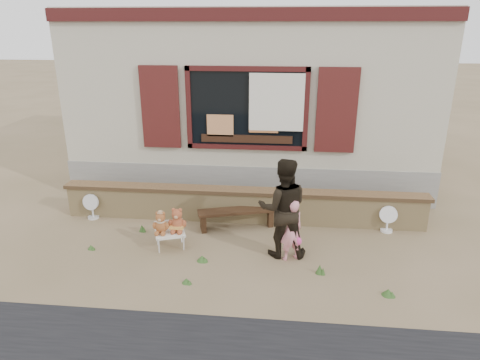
# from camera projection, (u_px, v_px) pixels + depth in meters

# --- Properties ---
(ground) EXTENTS (80.00, 80.00, 0.00)m
(ground) POSITION_uv_depth(u_px,v_px,m) (237.00, 244.00, 7.57)
(ground) COLOR brown
(ground) RESTS_ON ground
(shopfront) EXTENTS (8.04, 5.13, 4.00)m
(shopfront) POSITION_uv_depth(u_px,v_px,m) (255.00, 93.00, 11.08)
(shopfront) COLOR #AFA78E
(shopfront) RESTS_ON ground
(brick_wall) EXTENTS (7.10, 0.36, 0.67)m
(brick_wall) POSITION_uv_depth(u_px,v_px,m) (242.00, 205.00, 8.39)
(brick_wall) COLOR tan
(brick_wall) RESTS_ON ground
(bench) EXTENTS (1.50, 0.73, 0.38)m
(bench) POSITION_uv_depth(u_px,v_px,m) (237.00, 214.00, 8.12)
(bench) COLOR black
(bench) RESTS_ON ground
(folding_chair) EXTENTS (0.62, 0.58, 0.31)m
(folding_chair) POSITION_uv_depth(u_px,v_px,m) (170.00, 233.00, 7.38)
(folding_chair) COLOR silver
(folding_chair) RESTS_ON ground
(teddy_bear_left) EXTENTS (0.36, 0.34, 0.40)m
(teddy_bear_left) POSITION_uv_depth(u_px,v_px,m) (161.00, 222.00, 7.28)
(teddy_bear_left) COLOR brown
(teddy_bear_left) RESTS_ON folding_chair
(teddy_bear_right) EXTENTS (0.39, 0.37, 0.43)m
(teddy_bear_right) POSITION_uv_depth(u_px,v_px,m) (177.00, 219.00, 7.33)
(teddy_bear_right) COLOR brown
(teddy_bear_right) RESTS_ON folding_chair
(child) EXTENTS (0.46, 0.40, 1.06)m
(child) POSITION_uv_depth(u_px,v_px,m) (291.00, 230.00, 6.93)
(child) COLOR pink
(child) RESTS_ON ground
(adult) EXTENTS (0.88, 0.71, 1.69)m
(adult) POSITION_uv_depth(u_px,v_px,m) (283.00, 208.00, 6.97)
(adult) COLOR black
(adult) RESTS_ON ground
(fan_left) EXTENTS (0.33, 0.22, 0.52)m
(fan_left) POSITION_uv_depth(u_px,v_px,m) (92.00, 206.00, 8.52)
(fan_left) COLOR silver
(fan_left) RESTS_ON ground
(fan_right) EXTENTS (0.34, 0.22, 0.52)m
(fan_right) POSITION_uv_depth(u_px,v_px,m) (388.00, 219.00, 7.96)
(fan_right) COLOR white
(fan_right) RESTS_ON ground
(grass_tufts) EXTENTS (4.97, 1.86, 0.16)m
(grass_tufts) POSITION_uv_depth(u_px,v_px,m) (227.00, 257.00, 7.05)
(grass_tufts) COLOR #335823
(grass_tufts) RESTS_ON ground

